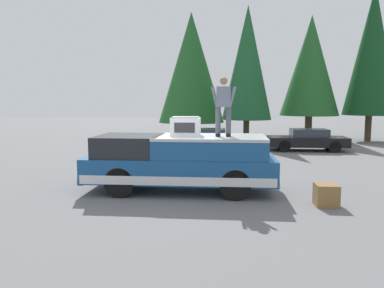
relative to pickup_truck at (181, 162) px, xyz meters
The scene contains 11 objects.
ground_plane 0.92m from the pickup_truck, 81.82° to the left, with size 90.00×90.00×0.00m, color slate.
pickup_truck is the anchor object (origin of this frame).
compressor_unit 1.06m from the pickup_truck, 83.04° to the right, with size 0.65×0.84×0.56m.
person_on_truck_bed 2.09m from the pickup_truck, 92.93° to the right, with size 0.29×0.72×1.69m.
parked_car_black 11.03m from the pickup_truck, 31.08° to the right, with size 1.64×4.10×1.16m.
parked_car_navy 9.17m from the pickup_truck, ahead, with size 1.64×4.10×1.16m.
wooden_crate 4.12m from the pickup_truck, 107.45° to the right, with size 0.56×0.56×0.56m, color olive.
conifer_far_left 18.64m from the pickup_truck, 36.36° to the right, with size 3.37×3.37×9.93m.
conifer_left 17.17m from the pickup_truck, 24.70° to the right, with size 3.89×3.89×8.28m.
conifer_center_left 14.79m from the pickup_truck, 10.96° to the right, with size 3.22×3.22×8.73m.
conifer_center_right 16.47m from the pickup_truck, ahead, with size 4.68×4.68×8.82m.
Camera 1 is at (-10.79, -1.58, 2.69)m, focal length 34.74 mm.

